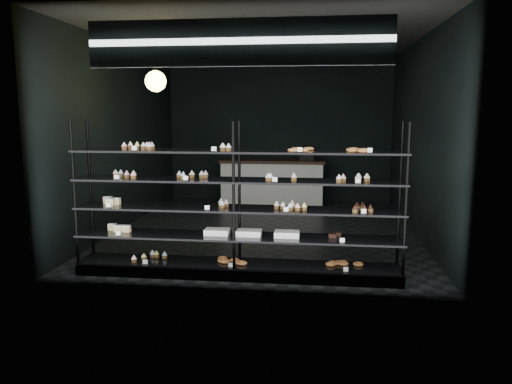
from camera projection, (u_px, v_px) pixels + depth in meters
room at (265, 137)px, 8.36m from camera, size 5.01×6.01×3.20m
display_shelf at (236, 226)px, 6.12m from camera, size 4.00×0.50×1.91m
signage at (237, 42)px, 5.31m from camera, size 3.30×0.05×0.50m
pendant_lamp at (156, 81)px, 7.07m from camera, size 0.29×0.29×0.88m
service_counter at (273, 181)px, 10.99m from camera, size 2.29×0.65×1.23m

